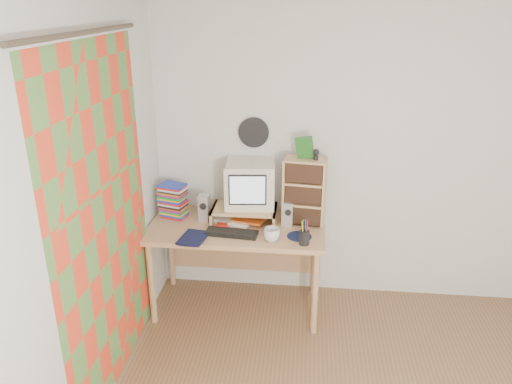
% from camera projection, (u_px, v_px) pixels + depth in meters
% --- Properties ---
extents(back_wall, '(3.50, 0.00, 3.50)m').
position_uv_depth(back_wall, '(368.00, 157.00, 4.04)').
color(back_wall, silver).
rests_on(back_wall, floor).
extents(left_wall, '(0.00, 3.50, 3.50)m').
position_uv_depth(left_wall, '(60.00, 246.00, 2.59)').
color(left_wall, silver).
rests_on(left_wall, floor).
extents(curtain, '(0.00, 2.20, 2.20)m').
position_uv_depth(curtain, '(106.00, 225.00, 3.07)').
color(curtain, red).
rests_on(curtain, left_wall).
extents(wall_disc, '(0.25, 0.02, 0.25)m').
position_uv_depth(wall_disc, '(254.00, 133.00, 4.05)').
color(wall_disc, black).
rests_on(wall_disc, back_wall).
extents(desk, '(1.40, 0.70, 0.75)m').
position_uv_depth(desk, '(238.00, 238.00, 4.09)').
color(desk, tan).
rests_on(desk, floor).
extents(monitor_riser, '(0.52, 0.30, 0.12)m').
position_uv_depth(monitor_riser, '(244.00, 211.00, 4.03)').
color(monitor_riser, '#D8B372').
rests_on(monitor_riser, desk).
extents(crt_monitor, '(0.41, 0.41, 0.36)m').
position_uv_depth(crt_monitor, '(250.00, 185.00, 4.00)').
color(crt_monitor, beige).
rests_on(crt_monitor, monitor_riser).
extents(speaker_left, '(0.09, 0.09, 0.22)m').
position_uv_depth(speaker_left, '(204.00, 208.00, 4.04)').
color(speaker_left, '#AEAEB3').
rests_on(speaker_left, desk).
extents(speaker_right, '(0.08, 0.08, 0.20)m').
position_uv_depth(speaker_right, '(288.00, 214.00, 3.96)').
color(speaker_right, '#AEAEB3').
rests_on(speaker_right, desk).
extents(keyboard, '(0.41, 0.17, 0.03)m').
position_uv_depth(keyboard, '(232.00, 233.00, 3.83)').
color(keyboard, black).
rests_on(keyboard, desk).
extents(dvd_stack, '(0.24, 0.20, 0.29)m').
position_uv_depth(dvd_stack, '(173.00, 201.00, 4.10)').
color(dvd_stack, brown).
rests_on(dvd_stack, desk).
extents(cd_rack, '(0.35, 0.21, 0.54)m').
position_uv_depth(cd_rack, '(304.00, 192.00, 3.94)').
color(cd_rack, '#D8B372').
rests_on(cd_rack, desk).
extents(mug, '(0.15, 0.15, 0.10)m').
position_uv_depth(mug, '(272.00, 235.00, 3.73)').
color(mug, silver).
rests_on(mug, desk).
extents(diary, '(0.26, 0.21, 0.05)m').
position_uv_depth(diary, '(182.00, 235.00, 3.78)').
color(diary, '#0E1335').
rests_on(diary, desk).
extents(mousepad, '(0.23, 0.23, 0.00)m').
position_uv_depth(mousepad, '(299.00, 236.00, 3.81)').
color(mousepad, '#101B36').
rests_on(mousepad, desk).
extents(pen_cup, '(0.08, 0.08, 0.15)m').
position_uv_depth(pen_cup, '(304.00, 235.00, 3.66)').
color(pen_cup, black).
rests_on(pen_cup, desk).
extents(papers, '(0.34, 0.29, 0.04)m').
position_uv_depth(papers, '(240.00, 219.00, 4.07)').
color(papers, white).
rests_on(papers, desk).
extents(red_box, '(0.09, 0.06, 0.04)m').
position_uv_depth(red_box, '(222.00, 226.00, 3.93)').
color(red_box, red).
rests_on(red_box, desk).
extents(game_box, '(0.13, 0.03, 0.17)m').
position_uv_depth(game_box, '(305.00, 148.00, 3.82)').
color(game_box, '#1A5819').
rests_on(game_box, cd_rack).
extents(webcam, '(0.05, 0.05, 0.09)m').
position_uv_depth(webcam, '(316.00, 154.00, 3.80)').
color(webcam, black).
rests_on(webcam, cd_rack).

